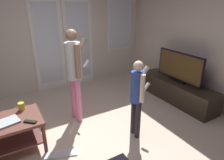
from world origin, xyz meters
TOP-DOWN VIEW (x-y plane):
  - ground_plane at (0.00, 0.00)m, footprint 5.35×4.83m
  - wall_back_with_doors at (0.11, 2.38)m, footprint 5.35×0.09m
  - wall_right_plain at (2.64, 0.00)m, footprint 0.06×4.83m
  - coffee_table at (-0.92, 0.45)m, footprint 0.92×0.62m
  - tv_stand at (2.26, 0.38)m, footprint 0.47×1.76m
  - flat_screen_tv at (2.26, 0.38)m, footprint 0.08×1.09m
  - person_adult at (0.20, 0.77)m, footprint 0.48×0.45m
  - person_child at (0.82, -0.13)m, footprint 0.42×0.33m
  - loose_keyboard at (-0.33, 0.03)m, footprint 0.46×0.27m
  - laptop_closed at (-0.90, 0.39)m, footprint 0.36×0.29m
  - cup_by_laptop at (-0.68, 0.66)m, footprint 0.09×0.09m
  - tv_remote_black at (-0.63, 0.26)m, footprint 0.16×0.15m

SIDE VIEW (x-z plane):
  - ground_plane at x=0.00m, z-range -0.02..0.00m
  - loose_keyboard at x=-0.33m, z-range 0.00..0.02m
  - tv_stand at x=2.26m, z-range 0.00..0.43m
  - coffee_table at x=-0.92m, z-range 0.11..0.60m
  - tv_remote_black at x=-0.63m, z-range 0.49..0.51m
  - laptop_closed at x=-0.90m, z-range 0.49..0.51m
  - cup_by_laptop at x=-0.68m, z-range 0.49..0.61m
  - person_child at x=0.82m, z-range 0.12..1.33m
  - flat_screen_tv at x=2.26m, z-range 0.44..1.04m
  - person_adult at x=0.20m, z-range 0.15..1.73m
  - wall_back_with_doors at x=0.11m, z-range -0.03..2.58m
  - wall_right_plain at x=2.64m, z-range 0.00..2.58m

